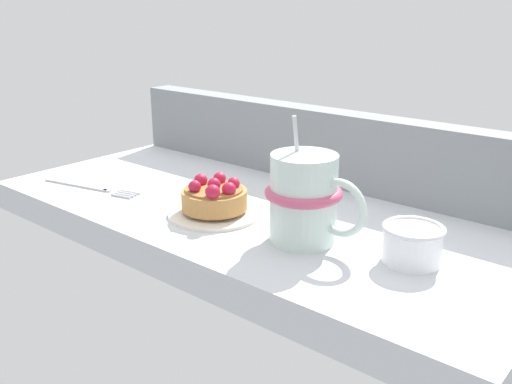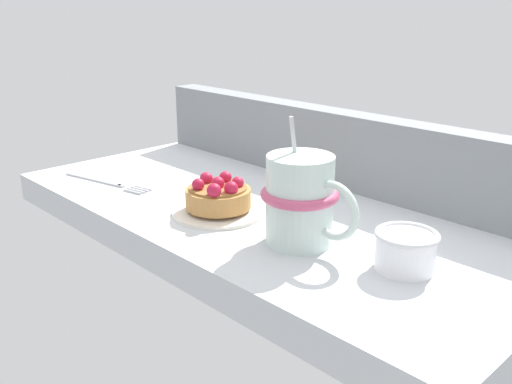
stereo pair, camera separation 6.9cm
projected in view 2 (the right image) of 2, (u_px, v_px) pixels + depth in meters
The scene contains 7 objects.
ground_plane at pixel (263, 221), 78.65cm from camera, with size 76.61×35.72×4.21cm, color silver.
window_rail_back at pixel (336, 147), 86.44cm from camera, with size 75.08×4.47×11.24cm, color gray.
dessert_plate at pixel (219, 210), 75.32cm from camera, with size 12.31×12.31×0.92cm.
raspberry_tart at pixel (218, 195), 74.59cm from camera, with size 8.62×8.62×4.33cm.
coffee_mug at pixel (301, 200), 64.55cm from camera, with size 12.78×8.99×14.73cm.
dessert_fork at pixel (106, 182), 87.66cm from camera, with size 17.32×5.46×0.60cm.
sugar_bowl at pixel (406, 250), 59.07cm from camera, with size 6.75×6.75×4.24cm.
Camera 2 is at (52.06, -51.47, 26.93)cm, focal length 39.81 mm.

